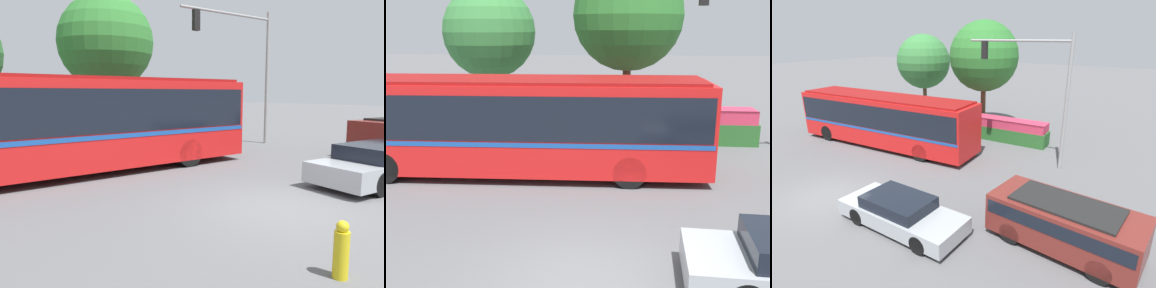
# 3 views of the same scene
# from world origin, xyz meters

# --- Properties ---
(ground_plane) EXTENTS (140.00, 140.00, 0.00)m
(ground_plane) POSITION_xyz_m (0.00, 0.00, 0.00)
(ground_plane) COLOR #5B5B5E
(city_bus) EXTENTS (12.12, 3.02, 3.16)m
(city_bus) POSITION_xyz_m (-2.62, 6.21, 1.80)
(city_bus) COLOR red
(city_bus) RESTS_ON ground
(sedan_foreground) EXTENTS (4.93, 2.06, 1.17)m
(sedan_foreground) POSITION_xyz_m (4.23, -0.08, 0.57)
(sedan_foreground) COLOR #9EA3A8
(sedan_foreground) RESTS_ON ground
(traffic_light_pole) EXTENTS (5.45, 0.24, 6.74)m
(traffic_light_pole) POSITION_xyz_m (6.43, 8.07, 4.44)
(traffic_light_pole) COLOR gray
(traffic_light_pole) RESTS_ON ground
(flowering_hedge) EXTENTS (8.46, 1.25, 1.45)m
(flowering_hedge) POSITION_xyz_m (1.97, 10.97, 0.71)
(flowering_hedge) COLOR #286028
(flowering_hedge) RESTS_ON ground
(street_tree_centre) EXTENTS (4.83, 4.83, 7.63)m
(street_tree_centre) POSITION_xyz_m (0.84, 12.64, 5.20)
(street_tree_centre) COLOR brown
(street_tree_centre) RESTS_ON ground
(fire_hydrant) EXTENTS (0.22, 0.22, 0.86)m
(fire_hydrant) POSITION_xyz_m (-1.82, -2.72, 0.41)
(fire_hydrant) COLOR gold
(fire_hydrant) RESTS_ON ground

